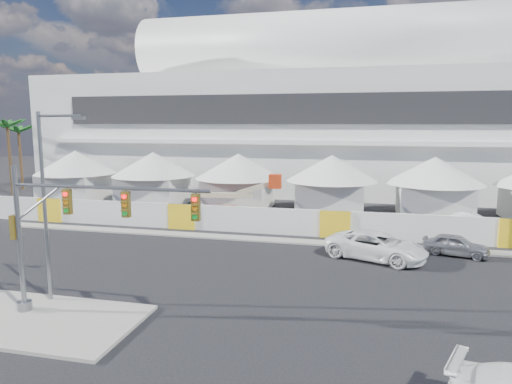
% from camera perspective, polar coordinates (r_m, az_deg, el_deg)
% --- Properties ---
extents(ground, '(160.00, 160.00, 0.00)m').
position_cam_1_polar(ground, '(21.89, -9.20, -13.92)').
color(ground, black).
rests_on(ground, ground).
extents(median_island, '(10.00, 5.00, 0.15)m').
position_cam_1_polar(median_island, '(22.50, -27.04, -13.93)').
color(median_island, gray).
rests_on(median_island, ground).
extents(stadium, '(80.00, 24.80, 21.98)m').
position_cam_1_polar(stadium, '(60.13, 14.36, 9.43)').
color(stadium, silver).
rests_on(stadium, ground).
extents(tent_row, '(53.40, 8.40, 5.40)m').
position_cam_1_polar(tent_row, '(43.56, 3.51, 1.77)').
color(tent_row, silver).
rests_on(tent_row, ground).
extents(hoarding_fence, '(70.00, 0.25, 2.00)m').
position_cam_1_polar(hoarding_fence, '(33.97, 9.87, -3.99)').
color(hoarding_fence, silver).
rests_on(hoarding_fence, ground).
extents(palm_cluster, '(10.60, 10.60, 8.55)m').
position_cam_1_polar(palm_cluster, '(63.49, -27.46, 6.36)').
color(palm_cluster, '#47331E').
rests_on(palm_cluster, ground).
extents(sedan_silver, '(2.64, 4.30, 1.37)m').
position_cam_1_polar(sedan_silver, '(31.77, 23.67, -6.07)').
color(sedan_silver, '#9B9B9F').
rests_on(sedan_silver, ground).
extents(pickup_curb, '(4.81, 6.73, 1.70)m').
position_cam_1_polar(pickup_curb, '(29.25, 14.81, -6.52)').
color(pickup_curb, white).
rests_on(pickup_curb, ground).
extents(lot_car_a, '(1.59, 4.29, 1.40)m').
position_cam_1_polar(lot_car_a, '(39.31, 25.55, -3.44)').
color(lot_car_a, white).
rests_on(lot_car_a, ground).
extents(traffic_mast, '(9.10, 0.62, 6.42)m').
position_cam_1_polar(traffic_mast, '(20.92, -23.19, -4.69)').
color(traffic_mast, gray).
rests_on(traffic_mast, median_island).
extents(streetlight_median, '(2.41, 0.24, 8.70)m').
position_cam_1_polar(streetlight_median, '(22.69, -24.55, -0.27)').
color(streetlight_median, slate).
rests_on(streetlight_median, median_island).
extents(boom_lift, '(8.21, 2.28, 4.12)m').
position_cam_1_polar(boom_lift, '(38.90, -4.56, -2.12)').
color(boom_lift, red).
rests_on(boom_lift, ground).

